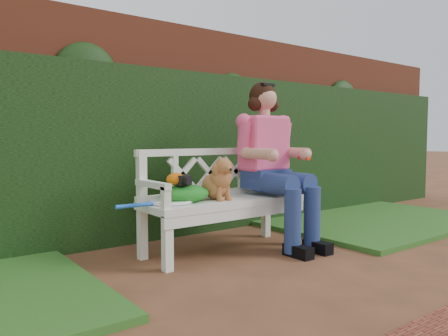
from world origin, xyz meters
TOP-DOWN VIEW (x-y plane):
  - ground at (0.00, 0.00)m, footprint 60.00×60.00m
  - brick_wall at (0.00, 1.90)m, footprint 10.00×0.30m
  - ivy_hedge at (0.00, 1.68)m, footprint 10.00×0.18m
  - grass_right at (2.40, 0.90)m, footprint 2.60×2.00m
  - garden_bench at (0.15, 0.86)m, footprint 1.64×0.79m
  - seated_woman at (0.66, 0.84)m, footprint 0.76×0.96m
  - dog at (0.06, 0.84)m, footprint 0.36×0.40m
  - tennis_racket at (-0.42, 0.87)m, footprint 0.75×0.45m
  - green_bag at (-0.25, 0.88)m, footprint 0.50×0.43m
  - camera_item at (-0.30, 0.84)m, footprint 0.14×0.12m
  - baseball_glove at (-0.35, 0.87)m, footprint 0.20×0.18m

SIDE VIEW (x-z plane):
  - ground at x=0.00m, z-range 0.00..0.00m
  - grass_right at x=2.40m, z-range 0.00..0.05m
  - garden_bench at x=0.15m, z-range 0.00..0.48m
  - tennis_racket at x=-0.42m, z-range 0.48..0.51m
  - green_bag at x=-0.25m, z-range 0.48..0.63m
  - dog at x=0.06m, z-range 0.48..0.85m
  - camera_item at x=-0.30m, z-range 0.63..0.71m
  - baseball_glove at x=-0.35m, z-range 0.63..0.73m
  - seated_woman at x=0.66m, z-range 0.00..1.60m
  - ivy_hedge at x=0.00m, z-range 0.00..1.70m
  - brick_wall at x=0.00m, z-range 0.00..2.20m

